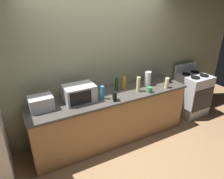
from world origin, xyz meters
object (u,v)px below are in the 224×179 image
object	(u,v)px
microwave	(79,93)
bottle_vinegar	(138,84)
stove_range	(192,94)
bottle_hand_soap	(167,83)
cordless_phone	(115,96)
mug_green	(150,90)
bottle_spray_cleaner	(102,93)
paper_towel_roll	(148,79)
mug_black	(169,80)
bottle_dish_soap	(124,83)
bottle_wine	(117,84)
toaster_oven	(41,103)

from	to	relation	value
microwave	bottle_vinegar	xyz separation A→B (m)	(1.02, -0.14, -0.00)
stove_range	bottle_hand_soap	bearing A→B (deg)	-168.07
cordless_phone	mug_green	world-z (taller)	cordless_phone
bottle_spray_cleaner	paper_towel_roll	bearing A→B (deg)	6.31
mug_black	mug_green	xyz separation A→B (m)	(-0.60, -0.18, 0.00)
paper_towel_roll	bottle_dish_soap	world-z (taller)	paper_towel_roll
microwave	paper_towel_roll	distance (m)	1.33
bottle_hand_soap	bottle_spray_cleaner	world-z (taller)	bottle_spray_cleaner
bottle_spray_cleaner	bottle_dish_soap	bearing A→B (deg)	17.66
bottle_hand_soap	bottle_wine	world-z (taller)	bottle_wine
bottle_hand_soap	mug_green	size ratio (longest dim) A/B	1.94
bottle_hand_soap	bottle_dish_soap	size ratio (longest dim) A/B	0.79
bottle_spray_cleaner	bottle_hand_soap	bearing A→B (deg)	-6.96
paper_towel_roll	bottle_wine	distance (m)	0.62
stove_range	cordless_phone	world-z (taller)	stove_range
bottle_wine	stove_range	bearing A→B (deg)	-4.04
bottle_wine	microwave	bearing A→B (deg)	-173.51
cordless_phone	microwave	bearing A→B (deg)	170.98
toaster_oven	mug_black	bearing A→B (deg)	-2.40
paper_towel_roll	bottle_hand_soap	size ratio (longest dim) A/B	1.44
bottle_hand_soap	bottle_dish_soap	bearing A→B (deg)	156.66
bottle_vinegar	mug_green	world-z (taller)	bottle_vinegar
bottle_hand_soap	stove_range	bearing A→B (deg)	11.93
microwave	bottle_wine	xyz separation A→B (m)	(0.72, 0.08, -0.02)
mug_green	stove_range	bearing A→B (deg)	9.15
stove_range	cordless_phone	bearing A→B (deg)	-174.55
stove_range	bottle_wine	distance (m)	1.92
cordless_phone	bottle_hand_soap	xyz separation A→B (m)	(1.08, -0.01, 0.02)
cordless_phone	bottle_vinegar	distance (m)	0.54
microwave	bottle_hand_soap	xyz separation A→B (m)	(1.57, -0.26, -0.04)
microwave	stove_range	bearing A→B (deg)	-1.08
bottle_dish_soap	mug_green	xyz separation A→B (m)	(0.33, -0.32, -0.07)
microwave	toaster_oven	xyz separation A→B (m)	(-0.59, 0.01, -0.03)
bottle_hand_soap	microwave	bearing A→B (deg)	170.76
mug_black	mug_green	bearing A→B (deg)	-163.17
paper_towel_roll	cordless_phone	world-z (taller)	paper_towel_roll
bottle_spray_cleaner	mug_green	distance (m)	0.85
toaster_oven	bottle_vinegar	size ratio (longest dim) A/B	1.27
paper_towel_roll	bottle_dish_soap	bearing A→B (deg)	173.83
cordless_phone	bottle_hand_soap	size ratio (longest dim) A/B	0.80
mug_green	bottle_vinegar	bearing A→B (deg)	140.32
microwave	bottle_wine	world-z (taller)	microwave
bottle_hand_soap	paper_towel_roll	bearing A→B (deg)	132.74
stove_range	bottle_spray_cleaner	size ratio (longest dim) A/B	4.79
stove_range	toaster_oven	world-z (taller)	toaster_oven
bottle_dish_soap	bottle_spray_cleaner	bearing A→B (deg)	-162.34
bottle_vinegar	mug_black	size ratio (longest dim) A/B	2.81
stove_range	paper_towel_roll	xyz separation A→B (m)	(-1.22, 0.05, 0.57)
bottle_wine	bottle_spray_cleaner	world-z (taller)	bottle_wine
toaster_oven	bottle_dish_soap	world-z (taller)	bottle_dish_soap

